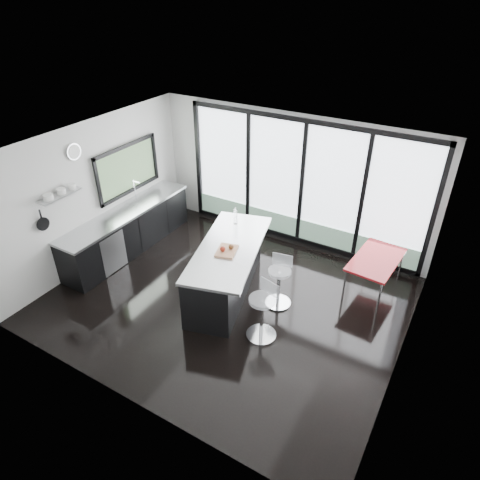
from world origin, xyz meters
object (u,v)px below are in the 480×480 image
Objects in this scene: bar_stool_near at (262,317)px; bar_stool_far at (279,287)px; island at (225,269)px; red_table at (373,274)px.

bar_stool_near is 0.87m from bar_stool_far.
island reaches higher than red_table.
island reaches higher than bar_stool_near.
bar_stool_near is (1.12, -0.70, -0.11)m from island.
bar_stool_far is at bearing 112.90° from bar_stool_near.
island is 3.34× the size of bar_stool_near.
island is 2.72m from red_table.
island reaches higher than bar_stool_far.
bar_stool_near is 2.44m from red_table.
red_table is at bearing 33.34° from bar_stool_far.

